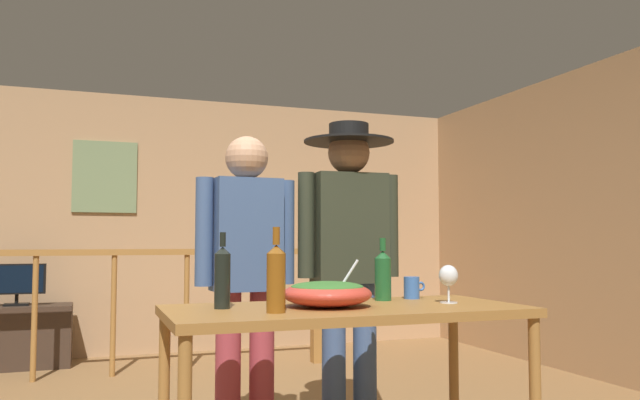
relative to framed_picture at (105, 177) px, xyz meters
name	(u,v)px	position (x,y,z in m)	size (l,w,h in m)	color
back_wall	(166,224)	(0.58, 0.06, -0.44)	(6.18, 0.10, 2.50)	tan
side_wall_right	(584,220)	(3.68, -2.21, -0.44)	(0.10, 4.86, 2.50)	tan
framed_picture	(105,177)	(0.00, 0.00, 0.00)	(0.58, 0.03, 0.68)	gray
stair_railing	(146,290)	(0.32, -0.93, -1.01)	(4.16, 0.10, 1.07)	#9E6B33
tv_console	(15,337)	(-0.70, -0.29, -1.43)	(0.90, 0.40, 0.53)	#38281E
flat_screen_tv	(17,281)	(-0.70, -0.32, -0.95)	(0.46, 0.12, 0.36)	black
serving_table	(346,324)	(0.94, -3.75, -0.98)	(1.55, 0.72, 0.79)	#9E6B33
salad_bowl	(327,292)	(0.86, -3.75, -0.84)	(0.39, 0.39, 0.20)	#CC3D2D
wine_glass	(448,277)	(1.44, -3.78, -0.78)	(0.09, 0.09, 0.18)	silver
wine_bottle_dark	(222,276)	(0.41, -3.66, -0.76)	(0.07, 0.07, 0.32)	black
wine_bottle_green	(383,275)	(1.21, -3.56, -0.77)	(0.08, 0.08, 0.30)	#1E5628
wine_bottle_amber	(275,277)	(0.58, -3.89, -0.76)	(0.08, 0.08, 0.34)	brown
mug_blue	(412,288)	(1.39, -3.52, -0.84)	(0.11, 0.08, 0.11)	#3866B2
person_standing_left	(246,265)	(0.65, -3.09, -0.74)	(0.53, 0.24, 1.63)	#9E3842
person_standing_right	(349,246)	(1.23, -3.09, -0.64)	(0.58, 0.50, 1.73)	#3D5684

